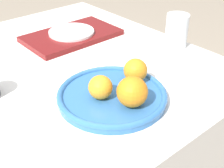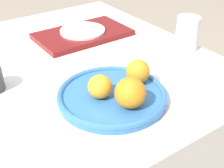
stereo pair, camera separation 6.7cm
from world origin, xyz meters
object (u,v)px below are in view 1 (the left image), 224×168
object	(u,v)px
orange_0	(100,87)
water_glass	(177,31)
side_plate	(71,32)
orange_2	(135,70)
serving_tray	(72,36)
fruit_platter	(112,96)
orange_1	(132,92)

from	to	relation	value
orange_0	water_glass	xyz separation A→B (m)	(0.43, 0.10, 0.01)
water_glass	side_plate	xyz separation A→B (m)	(-0.24, 0.31, -0.03)
orange_2	serving_tray	bearing A→B (deg)	81.53
fruit_platter	orange_1	xyz separation A→B (m)	(0.01, -0.07, 0.04)
orange_0	serving_tray	xyz separation A→B (m)	(0.19, 0.41, -0.04)
orange_1	orange_2	bearing A→B (deg)	41.63
orange_0	serving_tray	world-z (taller)	orange_0
orange_1	serving_tray	size ratio (longest dim) A/B	0.22
orange_1	serving_tray	xyz separation A→B (m)	(0.15, 0.49, -0.05)
fruit_platter	serving_tray	bearing A→B (deg)	69.51
orange_0	side_plate	world-z (taller)	orange_0
serving_tray	side_plate	size ratio (longest dim) A/B	2.04
orange_1	orange_2	size ratio (longest dim) A/B	1.17
orange_1	side_plate	distance (m)	0.51
side_plate	water_glass	bearing A→B (deg)	-51.71
fruit_platter	side_plate	xyz separation A→B (m)	(0.16, 0.42, 0.01)
orange_2	serving_tray	distance (m)	0.41
water_glass	side_plate	size ratio (longest dim) A/B	0.69
orange_0	side_plate	bearing A→B (deg)	65.23
fruit_platter	orange_0	size ratio (longest dim) A/B	4.66
serving_tray	side_plate	world-z (taller)	side_plate
fruit_platter	orange_2	xyz separation A→B (m)	(0.10, 0.01, 0.04)
serving_tray	fruit_platter	bearing A→B (deg)	-110.49
orange_2	side_plate	xyz separation A→B (m)	(0.06, 0.41, -0.03)
orange_2	water_glass	xyz separation A→B (m)	(0.30, 0.10, 0.01)
serving_tray	water_glass	bearing A→B (deg)	-51.71
water_glass	serving_tray	world-z (taller)	water_glass
fruit_platter	orange_2	bearing A→B (deg)	5.74
orange_2	water_glass	distance (m)	0.32
fruit_platter	water_glass	bearing A→B (deg)	15.49
orange_2	side_plate	world-z (taller)	orange_2
fruit_platter	water_glass	xyz separation A→B (m)	(0.40, 0.11, 0.05)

